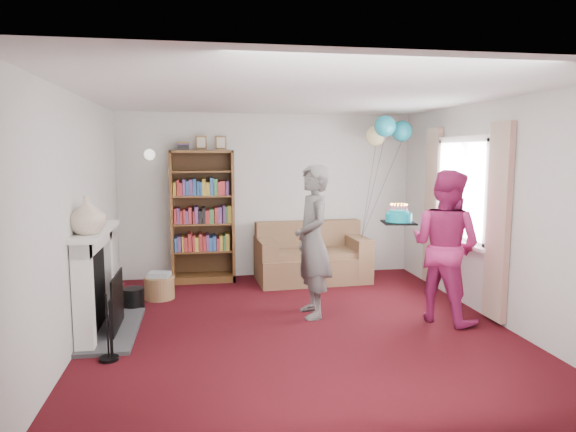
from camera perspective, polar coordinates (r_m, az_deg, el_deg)
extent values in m
plane|color=#36080B|center=(5.77, 1.15, -12.28)|extent=(5.00, 5.00, 0.00)
cube|color=silver|center=(7.95, -2.22, 2.31)|extent=(4.50, 0.02, 2.50)
cube|color=silver|center=(5.53, -22.49, -0.36)|extent=(0.02, 5.00, 2.50)
cube|color=silver|center=(6.31, 21.78, 0.54)|extent=(0.02, 5.00, 2.50)
cube|color=white|center=(5.47, 1.21, 13.28)|extent=(4.50, 5.00, 0.01)
cube|color=#3F3F42|center=(5.94, -18.99, -11.90)|extent=(0.55, 1.40, 0.04)
cube|color=white|center=(5.31, -21.79, -8.56)|extent=(0.18, 0.14, 1.06)
cube|color=white|center=(6.35, -19.72, -5.92)|extent=(0.18, 0.14, 1.06)
cube|color=white|center=(5.73, -20.86, -2.56)|extent=(0.18, 1.24, 0.16)
cube|color=white|center=(5.71, -20.61, -1.57)|extent=(0.28, 1.35, 0.05)
cube|color=black|center=(5.84, -20.83, -7.60)|extent=(0.10, 0.80, 0.86)
cube|color=black|center=(5.84, -18.42, -9.03)|extent=(0.02, 0.70, 0.60)
cylinder|color=black|center=(5.10, -19.43, -11.54)|extent=(0.18, 0.18, 0.64)
cylinder|color=black|center=(6.65, -16.79, -8.78)|extent=(0.26, 0.26, 0.26)
cube|color=white|center=(6.77, 19.08, 8.07)|extent=(0.08, 1.30, 0.08)
cube|color=white|center=(6.86, 18.66, -2.42)|extent=(0.08, 1.30, 0.08)
cube|color=white|center=(6.80, 19.09, 2.79)|extent=(0.01, 1.15, 1.20)
cube|color=white|center=(6.85, 18.42, -2.68)|extent=(0.14, 1.32, 0.04)
cube|color=#BEAD8F|center=(6.10, 22.33, -0.64)|extent=(0.07, 0.38, 2.20)
cube|color=#BEAD8F|center=(7.53, 15.75, 1.02)|extent=(0.07, 0.38, 2.20)
cylinder|color=gold|center=(7.83, -15.07, 6.76)|extent=(0.04, 0.12, 0.04)
sphere|color=white|center=(7.74, -15.13, 6.61)|extent=(0.16, 0.16, 0.16)
cube|color=#472B14|center=(7.86, -9.46, 0.13)|extent=(0.92, 0.04, 1.94)
cube|color=brown|center=(7.69, -12.74, -0.11)|extent=(0.04, 0.42, 1.94)
cube|color=brown|center=(7.69, -6.18, 0.02)|extent=(0.04, 0.42, 1.94)
cube|color=brown|center=(7.62, -9.61, 7.08)|extent=(0.92, 0.42, 0.04)
cube|color=brown|center=(7.84, -9.32, -6.74)|extent=(0.92, 0.42, 0.10)
cube|color=brown|center=(7.76, -9.38, -3.79)|extent=(0.84, 0.38, 0.03)
cube|color=brown|center=(7.69, -9.44, -0.80)|extent=(0.84, 0.38, 0.02)
cube|color=brown|center=(7.64, -9.51, 2.24)|extent=(0.84, 0.38, 0.02)
cube|color=brown|center=(7.62, -9.56, 4.92)|extent=(0.84, 0.38, 0.02)
cube|color=maroon|center=(7.60, -11.56, 7.63)|extent=(0.16, 0.22, 0.12)
cube|color=brown|center=(7.67, -9.63, 8.05)|extent=(0.16, 0.02, 0.20)
cube|color=brown|center=(7.67, -7.47, 8.09)|extent=(0.16, 0.02, 0.20)
cube|color=brown|center=(7.72, 2.69, -5.80)|extent=(1.63, 0.86, 0.38)
cube|color=brown|center=(7.95, 2.23, -2.94)|extent=(1.63, 0.24, 0.67)
cube|color=brown|center=(7.56, -2.47, -4.58)|extent=(0.24, 0.81, 0.53)
cube|color=brown|center=(7.85, 7.68, -4.20)|extent=(0.24, 0.81, 0.53)
cube|color=brown|center=(7.53, 0.11, -4.41)|extent=(0.69, 0.56, 0.12)
cube|color=brown|center=(7.68, 5.49, -4.20)|extent=(0.69, 0.56, 0.12)
cylinder|color=olive|center=(7.01, -14.08, -7.73)|extent=(0.39, 0.39, 0.29)
cube|color=beige|center=(6.97, -14.13, -6.33)|extent=(0.27, 0.21, 0.06)
imported|color=black|center=(5.97, 2.75, -2.82)|extent=(0.46, 0.67, 1.78)
imported|color=#A8215D|center=(6.07, 17.07, -3.22)|extent=(1.01, 1.06, 1.72)
cube|color=black|center=(5.94, 12.18, -0.71)|extent=(0.36, 0.36, 0.02)
cylinder|color=#0E94A5|center=(5.93, 12.20, -0.13)|extent=(0.30, 0.30, 0.10)
cylinder|color=#0E94A5|center=(5.93, 12.21, 0.44)|extent=(0.22, 0.22, 0.04)
cylinder|color=pink|center=(5.95, 13.02, 0.79)|extent=(0.01, 0.01, 0.09)
sphere|color=orange|center=(5.95, 13.03, 1.27)|extent=(0.02, 0.02, 0.02)
cylinder|color=pink|center=(5.99, 12.82, 0.83)|extent=(0.01, 0.01, 0.09)
sphere|color=orange|center=(5.98, 12.83, 1.31)|extent=(0.02, 0.02, 0.02)
cylinder|color=pink|center=(6.00, 12.52, 0.86)|extent=(0.01, 0.01, 0.09)
sphere|color=orange|center=(6.00, 12.53, 1.33)|extent=(0.02, 0.02, 0.02)
cylinder|color=pink|center=(6.01, 12.17, 0.87)|extent=(0.01, 0.01, 0.09)
sphere|color=orange|center=(6.00, 12.18, 1.35)|extent=(0.02, 0.02, 0.02)
cylinder|color=pink|center=(6.00, 11.83, 0.87)|extent=(0.01, 0.01, 0.09)
sphere|color=orange|center=(5.99, 11.84, 1.35)|extent=(0.02, 0.02, 0.02)
cylinder|color=pink|center=(5.98, 11.55, 0.85)|extent=(0.01, 0.01, 0.09)
sphere|color=orange|center=(5.97, 11.57, 1.33)|extent=(0.02, 0.02, 0.02)
cylinder|color=pink|center=(5.94, 11.39, 0.82)|extent=(0.01, 0.01, 0.09)
sphere|color=orange|center=(5.94, 11.40, 1.30)|extent=(0.02, 0.02, 0.02)
cylinder|color=pink|center=(5.91, 11.37, 0.79)|extent=(0.01, 0.01, 0.09)
sphere|color=orange|center=(5.90, 11.39, 1.27)|extent=(0.02, 0.02, 0.02)
cylinder|color=pink|center=(5.87, 11.50, 0.75)|extent=(0.01, 0.01, 0.09)
sphere|color=orange|center=(5.87, 11.51, 1.23)|extent=(0.02, 0.02, 0.02)
cylinder|color=pink|center=(5.85, 11.76, 0.71)|extent=(0.01, 0.01, 0.09)
sphere|color=orange|center=(5.84, 11.77, 1.20)|extent=(0.02, 0.02, 0.02)
cylinder|color=pink|center=(5.83, 12.10, 0.69)|extent=(0.01, 0.01, 0.09)
sphere|color=orange|center=(5.83, 12.11, 1.18)|extent=(0.02, 0.02, 0.02)
cylinder|color=pink|center=(5.84, 12.46, 0.68)|extent=(0.01, 0.01, 0.09)
sphere|color=orange|center=(5.83, 12.47, 1.17)|extent=(0.02, 0.02, 0.02)
cylinder|color=pink|center=(5.85, 12.78, 0.69)|extent=(0.01, 0.01, 0.09)
sphere|color=orange|center=(5.85, 12.79, 1.18)|extent=(0.02, 0.02, 0.02)
cylinder|color=pink|center=(5.88, 13.00, 0.72)|extent=(0.01, 0.01, 0.09)
sphere|color=orange|center=(5.88, 13.01, 1.20)|extent=(0.02, 0.02, 0.02)
cylinder|color=pink|center=(5.92, 13.08, 0.75)|extent=(0.01, 0.01, 0.09)
sphere|color=orange|center=(5.91, 13.10, 1.23)|extent=(0.02, 0.02, 0.02)
sphere|color=#3F3F3F|center=(7.61, 8.16, -2.42)|extent=(0.02, 0.02, 0.02)
sphere|color=teal|center=(7.76, 12.55, 9.20)|extent=(0.30, 0.30, 0.30)
sphere|color=#FFE99B|center=(7.82, 9.74, 8.80)|extent=(0.30, 0.30, 0.30)
sphere|color=teal|center=(7.47, 10.74, 9.80)|extent=(0.30, 0.30, 0.30)
imported|color=beige|center=(5.35, -21.42, 0.09)|extent=(0.44, 0.44, 0.37)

